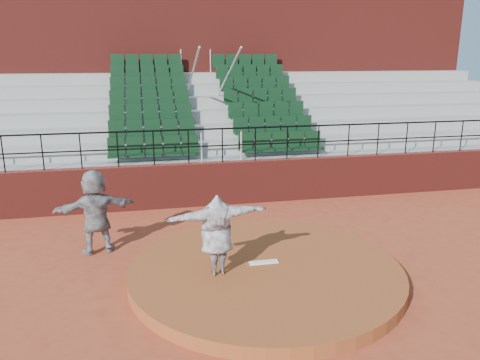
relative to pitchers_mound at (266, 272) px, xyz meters
name	(u,v)px	position (x,y,z in m)	size (l,w,h in m)	color
ground	(265,277)	(0.00, 0.00, -0.12)	(90.00, 90.00, 0.00)	#9E3D23
pitchers_mound	(266,272)	(0.00, 0.00, 0.00)	(5.50, 5.50, 0.25)	brown
pitching_rubber	(264,262)	(0.00, 0.15, 0.14)	(0.60, 0.15, 0.03)	white
boundary_wall	(223,183)	(0.00, 5.00, 0.53)	(24.00, 0.30, 1.30)	maroon
wall_railing	(222,138)	(0.00, 5.00, 1.90)	(24.04, 0.05, 1.03)	black
seating_deck	(206,137)	(0.00, 8.65, 1.31)	(24.00, 5.97, 4.63)	gray
press_box_facade	(192,75)	(0.00, 12.60, 3.43)	(24.00, 3.00, 7.10)	maroon
pitcher	(217,235)	(-1.01, -0.10, 0.93)	(1.97, 0.54, 1.60)	black
fielder	(96,211)	(-3.43, 2.06, 0.85)	(1.80, 0.57, 1.95)	black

